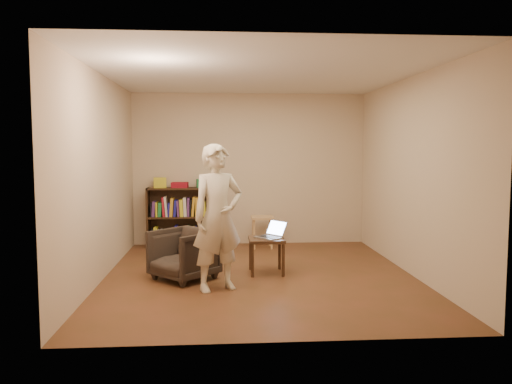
{
  "coord_description": "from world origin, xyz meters",
  "views": [
    {
      "loc": [
        -0.5,
        -6.38,
        1.66
      ],
      "look_at": [
        -0.02,
        0.35,
        1.07
      ],
      "focal_mm": 35.0,
      "sensor_mm": 36.0,
      "label": 1
    }
  ],
  "objects": [
    {
      "name": "floor",
      "position": [
        0.0,
        0.0,
        0.0
      ],
      "size": [
        4.5,
        4.5,
        0.0
      ],
      "primitive_type": "plane",
      "color": "#4B3218",
      "rests_on": "ground"
    },
    {
      "name": "armchair",
      "position": [
        -0.97,
        -0.1,
        0.32
      ],
      "size": [
        0.98,
        0.98,
        0.64
      ],
      "primitive_type": "imported",
      "rotation": [
        0.0,
        0.0,
        -0.78
      ],
      "color": "#2B231D",
      "rests_on": "floor"
    },
    {
      "name": "box_yellow",
      "position": [
        -1.52,
        2.1,
        1.08
      ],
      "size": [
        0.23,
        0.18,
        0.17
      ],
      "primitive_type": "cube",
      "rotation": [
        0.0,
        0.0,
        0.13
      ],
      "color": "gold",
      "rests_on": "bookshelf"
    },
    {
      "name": "bookshelf",
      "position": [
        -1.14,
        2.09,
        0.44
      ],
      "size": [
        1.2,
        0.3,
        1.0
      ],
      "color": "black",
      "rests_on": "floor"
    },
    {
      "name": "box_green",
      "position": [
        -0.83,
        2.09,
        1.07
      ],
      "size": [
        0.16,
        0.16,
        0.14
      ],
      "primitive_type": "cube",
      "rotation": [
        0.0,
        0.0,
        0.16
      ],
      "color": "#1E733C",
      "rests_on": "bookshelf"
    },
    {
      "name": "wall_back",
      "position": [
        0.0,
        2.25,
        1.3
      ],
      "size": [
        4.0,
        0.0,
        4.0
      ],
      "primitive_type": "plane",
      "rotation": [
        1.57,
        0.0,
        0.0
      ],
      "color": "#C8AF97",
      "rests_on": "floor"
    },
    {
      "name": "box_white",
      "position": [
        -0.63,
        2.08,
        1.04
      ],
      "size": [
        0.11,
        0.11,
        0.08
      ],
      "primitive_type": "cube",
      "rotation": [
        0.0,
        0.0,
        0.12
      ],
      "color": "beige",
      "rests_on": "bookshelf"
    },
    {
      "name": "ceiling",
      "position": [
        0.0,
        0.0,
        2.6
      ],
      "size": [
        4.5,
        4.5,
        0.0
      ],
      "primitive_type": "plane",
      "color": "silver",
      "rests_on": "wall_back"
    },
    {
      "name": "wall_left",
      "position": [
        -2.0,
        0.0,
        1.3
      ],
      "size": [
        0.0,
        4.5,
        4.5
      ],
      "primitive_type": "plane",
      "rotation": [
        1.57,
        0.0,
        1.57
      ],
      "color": "#C8AF97",
      "rests_on": "floor"
    },
    {
      "name": "side_table",
      "position": [
        0.1,
        0.14,
        0.39
      ],
      "size": [
        0.46,
        0.46,
        0.47
      ],
      "color": "#311E10",
      "rests_on": "floor"
    },
    {
      "name": "laptop",
      "position": [
        0.17,
        0.18,
        0.53
      ],
      "size": [
        0.46,
        0.46,
        0.22
      ],
      "rotation": [
        0.0,
        0.0,
        -0.89
      ],
      "color": "#B0AFB4",
      "rests_on": "side_table"
    },
    {
      "name": "wall_right",
      "position": [
        2.0,
        0.0,
        1.3
      ],
      "size": [
        0.0,
        4.5,
        4.5
      ],
      "primitive_type": "plane",
      "rotation": [
        1.57,
        0.0,
        -1.57
      ],
      "color": "#C8AF97",
      "rests_on": "floor"
    },
    {
      "name": "person",
      "position": [
        -0.54,
        -0.6,
        0.86
      ],
      "size": [
        0.74,
        0.64,
        1.71
      ],
      "primitive_type": "imported",
      "rotation": [
        0.0,
        0.0,
        0.44
      ],
      "color": "beige",
      "rests_on": "floor"
    },
    {
      "name": "red_cloth",
      "position": [
        -1.19,
        2.09,
        1.05
      ],
      "size": [
        0.29,
        0.22,
        0.09
      ],
      "primitive_type": "cube",
      "rotation": [
        0.0,
        0.0,
        -0.07
      ],
      "color": "maroon",
      "rests_on": "bookshelf"
    },
    {
      "name": "stool",
      "position": [
        0.19,
        1.85,
        0.43
      ],
      "size": [
        0.37,
        0.37,
        0.53
      ],
      "color": "tan",
      "rests_on": "floor"
    }
  ]
}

